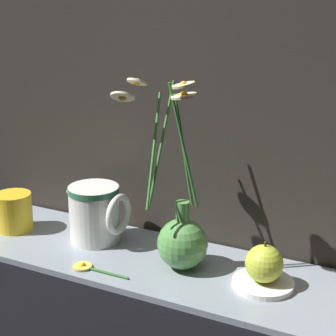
# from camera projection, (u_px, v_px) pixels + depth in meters

# --- Properties ---
(ground_plane) EXTENTS (6.00, 6.00, 0.00)m
(ground_plane) POSITION_uv_depth(u_px,v_px,m) (162.00, 268.00, 1.08)
(ground_plane) COLOR black
(shelf) EXTENTS (0.88, 0.24, 0.01)m
(shelf) POSITION_uv_depth(u_px,v_px,m) (162.00, 265.00, 1.08)
(shelf) COLOR gray
(shelf) RESTS_ON ground_plane
(vase_with_flowers) EXTENTS (0.18, 0.12, 0.36)m
(vase_with_flowers) POSITION_uv_depth(u_px,v_px,m) (182.00, 234.00, 1.04)
(vase_with_flowers) COLOR #59994C
(vase_with_flowers) RESTS_ON shelf
(yellow_mug) EXTENTS (0.09, 0.08, 0.08)m
(yellow_mug) POSITION_uv_depth(u_px,v_px,m) (13.00, 211.00, 1.22)
(yellow_mug) COLOR yellow
(yellow_mug) RESTS_ON shelf
(ceramic_pitcher) EXTENTS (0.13, 0.11, 0.13)m
(ceramic_pitcher) POSITION_uv_depth(u_px,v_px,m) (96.00, 211.00, 1.15)
(ceramic_pitcher) COLOR white
(ceramic_pitcher) RESTS_ON shelf
(saucer_plate) EXTENTS (0.11, 0.11, 0.01)m
(saucer_plate) POSITION_uv_depth(u_px,v_px,m) (263.00, 283.00, 0.99)
(saucer_plate) COLOR white
(saucer_plate) RESTS_ON shelf
(orange_fruit) EXTENTS (0.07, 0.07, 0.08)m
(orange_fruit) POSITION_uv_depth(u_px,v_px,m) (264.00, 263.00, 0.98)
(orange_fruit) COLOR #B7C638
(orange_fruit) RESTS_ON saucer_plate
(loose_daisy) EXTENTS (0.12, 0.04, 0.01)m
(loose_daisy) POSITION_uv_depth(u_px,v_px,m) (89.00, 268.00, 1.05)
(loose_daisy) COLOR #336B2D
(loose_daisy) RESTS_ON shelf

